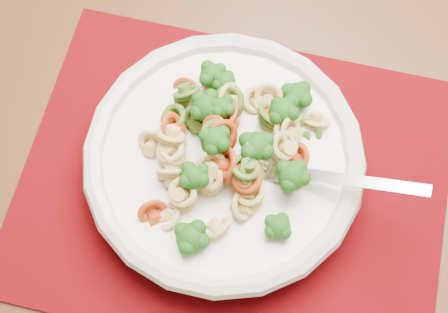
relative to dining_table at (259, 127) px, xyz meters
The scene contains 5 objects.
dining_table is the anchor object (origin of this frame).
placemat 0.15m from the dining_table, 67.00° to the right, with size 0.42×0.32×0.00m, color #620409.
pasta_bowl 0.17m from the dining_table, 74.07° to the right, with size 0.27×0.27×0.05m.
pasta_broccoli_heap 0.18m from the dining_table, 74.07° to the right, with size 0.23×0.23×0.06m, color #EFCC76, non-canonical shape.
fork 0.19m from the dining_table, 45.10° to the right, with size 0.19×0.02×0.01m, color silver, non-canonical shape.
Camera 1 is at (0.40, -0.84, 1.37)m, focal length 50.00 mm.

